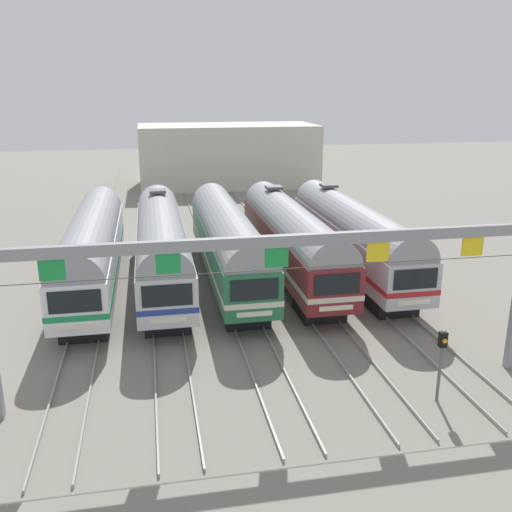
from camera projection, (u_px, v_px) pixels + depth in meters
name	position (u px, v px, depth m)	size (l,w,h in m)	color
ground_plane	(228.00, 281.00, 35.38)	(160.00, 160.00, 0.00)	gray
track_bed	(202.00, 219.00, 51.33)	(17.59, 70.00, 0.15)	gray
commuter_train_white	(92.00, 247.00, 33.15)	(2.88, 18.06, 4.77)	white
commuter_train_silver	(161.00, 243.00, 33.87)	(2.88, 18.06, 5.05)	silver
commuter_train_green	(228.00, 240.00, 34.59)	(2.88, 18.06, 4.77)	#236B42
commuter_train_maroon	(291.00, 237.00, 35.31)	(2.88, 18.06, 5.05)	maroon
commuter_train_stainless	(352.00, 234.00, 36.03)	(2.88, 18.06, 5.05)	#B2B5BA
catenary_gantry	(276.00, 267.00, 21.16)	(21.33, 0.44, 6.97)	gray
yard_signal_mast	(442.00, 353.00, 21.35)	(0.28, 0.35, 2.96)	#59595E
maintenance_building	(228.00, 155.00, 68.58)	(21.08, 10.00, 7.30)	beige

